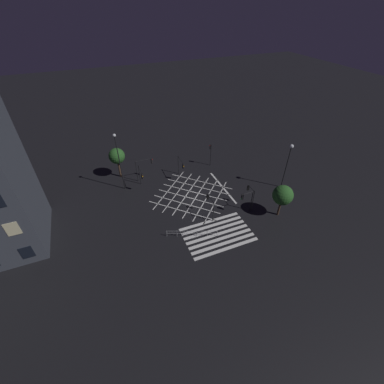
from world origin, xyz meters
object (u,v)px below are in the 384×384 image
(traffic_light_se_cross, at_px, (250,193))
(traffic_light_nw_main, at_px, (145,165))
(traffic_light_nw_cross, at_px, (141,175))
(street_tree_far, at_px, (283,195))
(street_tree_near, at_px, (117,156))
(traffic_light_se_main, at_px, (246,198))
(street_lamp_east, at_px, (118,154))
(traffic_light_median_south, at_px, (210,202))
(traffic_light_ne_main, at_px, (211,151))
(street_lamp_west, at_px, (289,155))
(traffic_light_median_north, at_px, (181,165))

(traffic_light_se_cross, relative_size, traffic_light_nw_main, 0.95)
(traffic_light_nw_cross, bearing_deg, street_tree_far, 50.94)
(traffic_light_nw_main, xyz_separation_m, street_tree_near, (-4.15, 2.63, 1.16))
(traffic_light_se_cross, xyz_separation_m, traffic_light_se_main, (-1.19, -0.82, -0.06))
(traffic_light_nw_cross, relative_size, street_tree_far, 0.75)
(traffic_light_nw_main, height_order, street_tree_near, street_tree_near)
(traffic_light_se_cross, bearing_deg, street_lamp_east, 54.57)
(traffic_light_median_south, xyz_separation_m, street_lamp_east, (-10.45, 11.49, 4.00))
(traffic_light_nw_main, height_order, traffic_light_ne_main, traffic_light_ne_main)
(traffic_light_ne_main, height_order, street_tree_far, street_tree_far)
(street_lamp_east, bearing_deg, street_tree_far, -37.14)
(street_lamp_east, relative_size, street_lamp_west, 1.25)
(traffic_light_nw_main, relative_size, traffic_light_ne_main, 0.92)
(traffic_light_nw_cross, bearing_deg, street_lamp_west, 69.16)
(traffic_light_nw_main, xyz_separation_m, street_lamp_west, (20.80, -10.98, 3.24))
(traffic_light_median_north, bearing_deg, traffic_light_se_main, 24.87)
(street_lamp_east, xyz_separation_m, street_tree_near, (0.01, 3.96, -2.44))
(traffic_light_se_main, xyz_separation_m, street_lamp_east, (-15.67, 12.81, 3.88))
(traffic_light_nw_cross, bearing_deg, traffic_light_se_main, 47.89)
(traffic_light_nw_cross, relative_size, street_lamp_east, 0.39)
(traffic_light_median_north, relative_size, traffic_light_nw_main, 0.92)
(street_lamp_west, bearing_deg, traffic_light_se_cross, -163.87)
(traffic_light_nw_main, bearing_deg, street_tree_far, -46.10)
(street_tree_near, bearing_deg, street_lamp_east, -90.11)
(traffic_light_nw_cross, xyz_separation_m, traffic_light_se_main, (12.81, -11.58, -0.14))
(traffic_light_nw_main, bearing_deg, traffic_light_nw_cross, -116.78)
(traffic_light_se_cross, bearing_deg, street_lamp_west, -73.87)
(traffic_light_median_north, distance_m, traffic_light_se_cross, 13.18)
(traffic_light_median_north, xyz_separation_m, traffic_light_se_main, (5.62, -12.12, -0.04))
(traffic_light_se_cross, relative_size, street_lamp_west, 0.48)
(street_tree_far, bearing_deg, traffic_light_ne_main, 101.81)
(street_lamp_east, height_order, street_lamp_west, street_lamp_east)
(traffic_light_se_cross, distance_m, traffic_light_se_main, 1.45)
(traffic_light_median_north, height_order, traffic_light_se_main, traffic_light_se_main)
(traffic_light_se_cross, bearing_deg, traffic_light_nw_main, 43.62)
(traffic_light_se_main, xyz_separation_m, street_tree_far, (4.39, -2.38, 0.96))
(traffic_light_se_cross, xyz_separation_m, street_lamp_east, (-16.85, 11.99, 3.82))
(street_lamp_west, bearing_deg, street_tree_near, 151.39)
(traffic_light_se_cross, relative_size, traffic_light_nw_cross, 0.99)
(street_lamp_west, distance_m, street_tree_near, 28.49)
(traffic_light_median_north, xyz_separation_m, traffic_light_se_cross, (6.80, -11.29, 0.02))
(traffic_light_median_north, relative_size, street_lamp_east, 0.38)
(traffic_light_nw_cross, distance_m, traffic_light_nw_main, 2.88)
(traffic_light_se_main, distance_m, street_tree_near, 22.99)
(traffic_light_se_main, relative_size, traffic_light_median_south, 1.05)
(traffic_light_se_cross, relative_size, street_tree_near, 0.69)
(traffic_light_se_main, distance_m, street_tree_far, 5.08)
(traffic_light_se_main, xyz_separation_m, street_tree_near, (-15.66, 16.77, 1.44))
(street_tree_far, bearing_deg, traffic_light_se_main, 151.55)
(street_tree_far, bearing_deg, street_lamp_west, 48.56)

